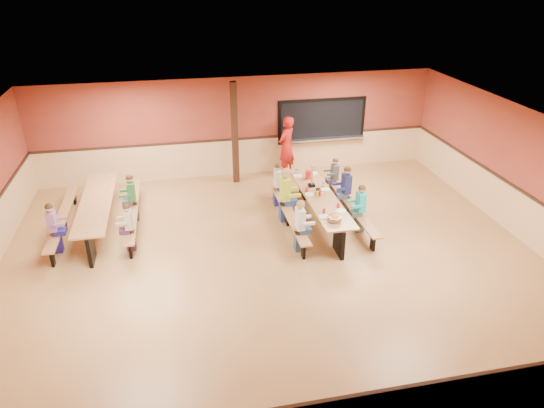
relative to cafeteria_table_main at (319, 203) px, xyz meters
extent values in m
plane|color=olive|center=(-1.51, -1.44, -0.53)|extent=(12.00, 12.00, 0.00)
cube|color=brown|center=(-1.51, 3.56, 0.97)|extent=(12.00, 0.04, 3.00)
cube|color=brown|center=(-1.51, -6.44, 0.97)|extent=(12.00, 0.04, 3.00)
cube|color=brown|center=(4.49, -1.44, 0.97)|extent=(0.04, 10.00, 3.00)
cube|color=white|center=(-1.51, -1.44, 2.47)|extent=(12.00, 10.00, 0.04)
cube|color=black|center=(1.09, 3.53, 1.02)|extent=(2.60, 0.06, 1.20)
cube|color=silver|center=(1.09, 3.44, 0.45)|extent=(2.70, 0.28, 0.06)
cube|color=black|center=(-1.71, 2.96, 0.97)|extent=(0.18, 0.18, 3.00)
cube|color=#98663C|center=(0.00, 0.00, 0.19)|extent=(0.75, 3.60, 0.04)
cube|color=black|center=(0.00, -1.55, -0.18)|extent=(0.08, 0.60, 0.70)
cube|color=black|center=(0.00, 1.55, -0.18)|extent=(0.08, 0.60, 0.70)
cube|color=#98663C|center=(-0.83, 0.00, -0.09)|extent=(0.26, 3.60, 0.04)
cube|color=black|center=(-0.83, 0.00, -0.32)|extent=(0.06, 0.18, 0.41)
cube|color=#98663C|center=(0.82, 0.00, -0.09)|extent=(0.26, 3.60, 0.04)
cube|color=black|center=(0.82, 0.00, -0.32)|extent=(0.06, 0.18, 0.41)
cube|color=#98663C|center=(-5.44, 0.81, 0.19)|extent=(0.75, 3.60, 0.04)
cube|color=black|center=(-5.44, -0.74, -0.18)|extent=(0.08, 0.60, 0.70)
cube|color=black|center=(-5.44, 2.36, -0.18)|extent=(0.08, 0.60, 0.70)
cube|color=#98663C|center=(-6.26, 0.81, -0.09)|extent=(0.26, 3.60, 0.04)
cube|color=black|center=(-6.26, 0.81, -0.32)|extent=(0.06, 0.18, 0.41)
cube|color=#98663C|center=(-4.61, 0.81, -0.09)|extent=(0.26, 3.60, 0.04)
cube|color=black|center=(-4.61, 0.81, -0.32)|extent=(0.06, 0.18, 0.41)
imported|color=#A61713|center=(-0.13, 3.11, 0.41)|extent=(0.80, 0.80, 1.87)
cylinder|color=red|center=(0.00, 1.08, 0.32)|extent=(0.16, 0.16, 0.22)
cube|color=black|center=(-0.01, 0.11, 0.28)|extent=(0.10, 0.14, 0.13)
cylinder|color=yellow|center=(-0.10, -0.09, 0.30)|extent=(0.06, 0.06, 0.17)
cylinder|color=#B2140F|center=(-0.01, -0.04, 0.30)|extent=(0.06, 0.06, 0.17)
cube|color=black|center=(-0.05, 0.58, 0.24)|extent=(0.16, 0.16, 0.06)
cube|color=#98663C|center=(-0.05, 0.58, 0.52)|extent=(0.02, 0.09, 0.50)
camera|label=1|loc=(-3.38, -10.41, 5.44)|focal=32.00mm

